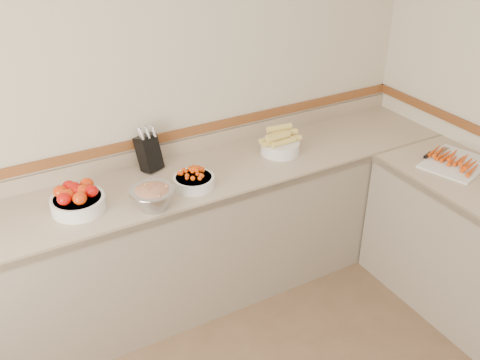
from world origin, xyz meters
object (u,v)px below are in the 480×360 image
tomato_bowl (77,199)px  cutting_board (455,161)px  knife_block (149,152)px  corn_bowl (280,144)px  rhubarb_bowl (153,196)px  cherry_tomato_bowl (194,180)px

tomato_bowl → cutting_board: bearing=-16.0°
knife_block → cutting_board: knife_block is taller
corn_bowl → rhubarb_bowl: bearing=-167.3°
cherry_tomato_bowl → rhubarb_bowl: size_ratio=0.97×
cherry_tomato_bowl → rhubarb_bowl: (-0.29, -0.10, 0.03)m
tomato_bowl → cherry_tomato_bowl: tomato_bowl is taller
knife_block → cutting_board: 1.94m
tomato_bowl → rhubarb_bowl: bearing=-26.6°
cutting_board → corn_bowl: bearing=142.8°
tomato_bowl → cherry_tomato_bowl: bearing=-7.2°
tomato_bowl → cutting_board: 2.33m
rhubarb_bowl → tomato_bowl: bearing=153.4°
corn_bowl → rhubarb_bowl: (-0.98, -0.22, 0.01)m
cutting_board → knife_block: bearing=152.8°
cherry_tomato_bowl → cutting_board: 1.67m
corn_bowl → tomato_bowl: bearing=-178.5°
rhubarb_bowl → cutting_board: (1.87, -0.46, -0.06)m
knife_block → rhubarb_bowl: bearing=-108.6°
cherry_tomato_bowl → rhubarb_bowl: rhubarb_bowl is taller
knife_block → tomato_bowl: size_ratio=0.99×
tomato_bowl → cutting_board: size_ratio=0.59×
knife_block → corn_bowl: bearing=-14.1°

